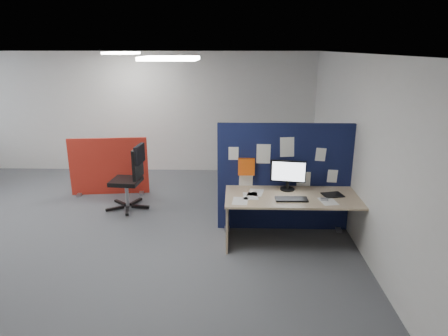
{
  "coord_description": "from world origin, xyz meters",
  "views": [
    {
      "loc": [
        2.72,
        -5.46,
        2.8
      ],
      "look_at": [
        2.55,
        0.41,
        1.0
      ],
      "focal_mm": 32.0,
      "sensor_mm": 36.0,
      "label": 1
    }
  ],
  "objects_px": {
    "monitor_main": "(288,174)",
    "navy_divider": "(283,178)",
    "red_divider": "(109,167)",
    "office_chair": "(132,174)",
    "main_desk": "(294,205)"
  },
  "relations": [
    {
      "from": "navy_divider",
      "to": "monitor_main",
      "type": "xyz_separation_m",
      "value": [
        0.04,
        -0.21,
        0.13
      ]
    },
    {
      "from": "main_desk",
      "to": "office_chair",
      "type": "height_order",
      "value": "office_chair"
    },
    {
      "from": "red_divider",
      "to": "office_chair",
      "type": "height_order",
      "value": "office_chair"
    },
    {
      "from": "navy_divider",
      "to": "red_divider",
      "type": "xyz_separation_m",
      "value": [
        -3.2,
        1.48,
        -0.3
      ]
    },
    {
      "from": "main_desk",
      "to": "office_chair",
      "type": "xyz_separation_m",
      "value": [
        -2.67,
        1.15,
        0.09
      ]
    },
    {
      "from": "monitor_main",
      "to": "office_chair",
      "type": "bearing_deg",
      "value": 169.51
    },
    {
      "from": "monitor_main",
      "to": "navy_divider",
      "type": "bearing_deg",
      "value": 111.02
    },
    {
      "from": "main_desk",
      "to": "office_chair",
      "type": "bearing_deg",
      "value": 156.64
    },
    {
      "from": "navy_divider",
      "to": "main_desk",
      "type": "distance_m",
      "value": 0.52
    },
    {
      "from": "monitor_main",
      "to": "red_divider",
      "type": "distance_m",
      "value": 3.68
    },
    {
      "from": "navy_divider",
      "to": "red_divider",
      "type": "height_order",
      "value": "navy_divider"
    },
    {
      "from": "monitor_main",
      "to": "red_divider",
      "type": "xyz_separation_m",
      "value": [
        -3.24,
        1.69,
        -0.43
      ]
    },
    {
      "from": "main_desk",
      "to": "monitor_main",
      "type": "height_order",
      "value": "monitor_main"
    },
    {
      "from": "office_chair",
      "to": "main_desk",
      "type": "bearing_deg",
      "value": -18.15
    },
    {
      "from": "navy_divider",
      "to": "office_chair",
      "type": "xyz_separation_m",
      "value": [
        -2.55,
        0.73,
        -0.19
      ]
    }
  ]
}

